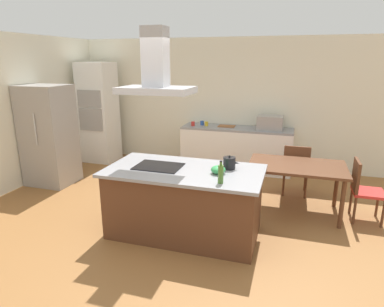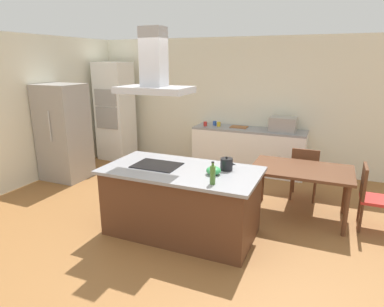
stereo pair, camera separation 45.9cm
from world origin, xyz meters
TOP-DOWN VIEW (x-y plane):
  - ground at (0.00, 1.50)m, footprint 16.00×16.00m
  - wall_back at (0.00, 3.25)m, footprint 7.20×0.10m
  - wall_left at (-3.45, 1.00)m, footprint 0.10×8.80m
  - kitchen_island at (0.00, 0.00)m, footprint 2.01×1.06m
  - cooktop at (-0.35, 0.00)m, footprint 0.60×0.44m
  - tea_kettle at (0.55, 0.19)m, footprint 0.21×0.16m
  - olive_oil_bottle at (0.55, -0.34)m, footprint 0.06×0.06m
  - mixing_bowl at (0.45, -0.04)m, footprint 0.18×0.18m
  - back_counter at (0.19, 2.88)m, footprint 2.27×0.62m
  - countertop_microwave at (0.84, 2.88)m, footprint 0.50×0.38m
  - coffee_mug_red at (-0.74, 2.80)m, footprint 0.08×0.08m
  - coffee_mug_blue at (-0.58, 2.94)m, footprint 0.08×0.08m
  - coffee_mug_yellow at (-0.47, 2.88)m, footprint 0.08×0.08m
  - cutting_board at (-0.04, 2.93)m, footprint 0.34×0.24m
  - wall_oven_stack at (-2.90, 2.65)m, footprint 0.70×0.66m
  - refrigerator at (-2.98, 1.09)m, footprint 0.80×0.73m
  - dining_table at (1.39, 1.12)m, footprint 1.40×0.90m
  - chair_facing_back_wall at (1.39, 1.78)m, footprint 0.42×0.42m
  - chair_at_right_end at (2.31, 1.12)m, footprint 0.42×0.42m
  - range_hood at (-0.35, 0.00)m, footprint 0.90×0.55m

SIDE VIEW (x-z plane):
  - ground at x=0.00m, z-range 0.00..0.00m
  - back_counter at x=0.19m, z-range 0.00..0.90m
  - kitchen_island at x=0.00m, z-range 0.00..0.90m
  - chair_facing_back_wall at x=1.39m, z-range 0.06..0.95m
  - chair_at_right_end at x=2.31m, z-range 0.06..0.95m
  - dining_table at x=1.39m, z-range 0.29..1.04m
  - cooktop at x=-0.35m, z-range 0.90..0.91m
  - cutting_board at x=-0.04m, z-range 0.90..0.92m
  - refrigerator at x=-2.98m, z-range 0.00..1.82m
  - coffee_mug_red at x=-0.74m, z-range 0.90..0.99m
  - coffee_mug_blue at x=-0.58m, z-range 0.90..0.99m
  - coffee_mug_yellow at x=-0.47m, z-range 0.90..0.99m
  - mixing_bowl at x=0.45m, z-range 0.90..1.00m
  - tea_kettle at x=0.55m, z-range 0.89..1.07m
  - olive_oil_bottle at x=0.55m, z-range 0.88..1.14m
  - countertop_microwave at x=0.84m, z-range 0.90..1.18m
  - wall_oven_stack at x=-2.90m, z-range 0.00..2.20m
  - wall_back at x=0.00m, z-range 0.00..2.70m
  - wall_left at x=-3.45m, z-range 0.00..2.70m
  - range_hood at x=-0.35m, z-range 1.71..2.49m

